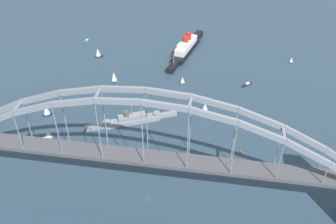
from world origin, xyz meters
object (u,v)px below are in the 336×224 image
at_px(small_boat_0, 46,110).
at_px(channel_marker_buoy, 240,152).
at_px(small_boat_1, 182,80).
at_px(small_boat_7, 87,41).
at_px(small_boat_6, 247,84).
at_px(small_boat_4, 48,134).
at_px(ocean_liner, 186,48).
at_px(harbor_arch_bridge, 146,159).
at_px(naval_cruiser, 131,119).
at_px(small_boat_5, 291,60).
at_px(small_boat_2, 205,108).
at_px(small_boat_3, 98,52).
at_px(small_boat_8, 114,77).

bearing_deg(small_boat_0, channel_marker_buoy, -7.86).
xyz_separation_m(small_boat_1, small_boat_7, (-116.70, 71.13, -2.86)).
height_order(small_boat_1, small_boat_6, small_boat_1).
height_order(small_boat_4, small_boat_7, small_boat_4).
distance_m(ocean_liner, small_boat_6, 83.65).
bearing_deg(harbor_arch_bridge, small_boat_6, 66.03).
bearing_deg(channel_marker_buoy, small_boat_6, 86.31).
xyz_separation_m(naval_cruiser, small_boat_5, (135.20, 119.74, 0.15)).
relative_size(harbor_arch_bridge, small_boat_4, 44.58).
bearing_deg(naval_cruiser, small_boat_4, -153.95).
bearing_deg(ocean_liner, small_boat_2, -75.04).
bearing_deg(ocean_liner, small_boat_7, 175.28).
bearing_deg(small_boat_5, small_boat_3, -174.71).
bearing_deg(ocean_liner, channel_marker_buoy, -69.09).
relative_size(ocean_liner, small_boat_5, 14.32).
relative_size(harbor_arch_bridge, small_boat_3, 29.03).
height_order(small_boat_1, small_boat_5, small_boat_1).
height_order(small_boat_7, channel_marker_buoy, channel_marker_buoy).
height_order(harbor_arch_bridge, channel_marker_buoy, harbor_arch_bridge).
distance_m(small_boat_0, small_boat_3, 103.40).
bearing_deg(ocean_liner, small_boat_3, -164.92).
distance_m(small_boat_0, small_boat_4, 29.59).
xyz_separation_m(harbor_arch_bridge, ocean_liner, (0.39, 196.94, -27.31)).
distance_m(small_boat_4, small_boat_5, 242.33).
bearing_deg(small_boat_6, small_boat_1, -173.65).
bearing_deg(small_boat_2, channel_marker_buoy, -57.12).
bearing_deg(small_boat_7, small_boat_2, -38.74).
xyz_separation_m(harbor_arch_bridge, small_boat_1, (4.36, 135.12, -29.25)).
relative_size(small_boat_2, small_boat_5, 1.62).
bearing_deg(small_boat_2, naval_cruiser, -158.37).
bearing_deg(harbor_arch_bridge, naval_cruiser, 111.37).
height_order(small_boat_2, channel_marker_buoy, small_boat_2).
xyz_separation_m(small_boat_8, channel_marker_buoy, (115.21, -79.69, -4.09)).
xyz_separation_m(harbor_arch_bridge, small_boat_7, (-112.34, 206.25, -32.11)).
relative_size(small_boat_4, small_boat_6, 0.68).
bearing_deg(small_boat_5, small_boat_6, -131.77).
bearing_deg(small_boat_2, small_boat_4, -156.10).
height_order(ocean_liner, naval_cruiser, ocean_liner).
bearing_deg(small_boat_5, small_boat_7, 176.08).
relative_size(naval_cruiser, small_boat_3, 6.43).
distance_m(small_boat_1, channel_marker_buoy, 101.15).
bearing_deg(small_boat_7, small_boat_3, -53.82).
height_order(small_boat_4, small_boat_5, small_boat_4).
xyz_separation_m(small_boat_1, small_boat_2, (23.64, -41.47, 1.16)).
height_order(small_boat_4, small_boat_6, small_boat_4).
bearing_deg(small_boat_7, small_boat_1, -31.36).
relative_size(small_boat_6, channel_marker_buoy, 3.67).
bearing_deg(small_boat_4, small_boat_3, 91.39).
bearing_deg(small_boat_6, small_boat_8, -173.80).
relative_size(small_boat_4, small_boat_8, 0.61).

